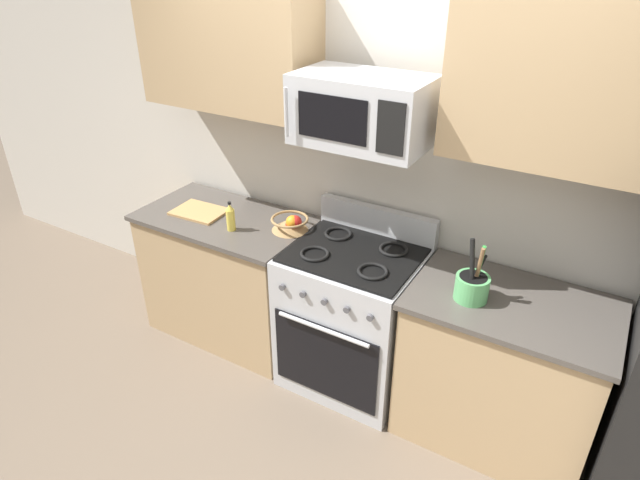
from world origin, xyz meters
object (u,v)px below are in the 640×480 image
object	(u,v)px
range_oven	(352,316)
microwave	(362,110)
utensil_crock	(472,286)
apple_loose	(291,225)
cutting_board	(199,212)
bottle_oil	(231,217)
fruit_basket	(291,223)

from	to	relation	value
range_oven	microwave	size ratio (longest dim) A/B	1.59
utensil_crock	apple_loose	world-z (taller)	utensil_crock
cutting_board	microwave	bearing A→B (deg)	3.38
utensil_crock	bottle_oil	distance (m)	1.50
utensil_crock	fruit_basket	size ratio (longest dim) A/B	1.43
fruit_basket	cutting_board	distance (m)	0.66
microwave	utensil_crock	bearing A→B (deg)	-8.98
cutting_board	fruit_basket	bearing A→B (deg)	9.09
range_oven	cutting_board	xyz separation A→B (m)	(-1.14, -0.04, 0.45)
utensil_crock	fruit_basket	xyz separation A→B (m)	(-1.18, 0.15, -0.03)
fruit_basket	bottle_oil	world-z (taller)	bottle_oil
apple_loose	bottle_oil	world-z (taller)	bottle_oil
range_oven	microwave	distance (m)	1.27
range_oven	cutting_board	world-z (taller)	range_oven
range_oven	microwave	bearing A→B (deg)	90.09
fruit_basket	apple_loose	xyz separation A→B (m)	(0.01, -0.01, -0.01)
fruit_basket	utensil_crock	bearing A→B (deg)	-7.16
range_oven	utensil_crock	size ratio (longest dim) A/B	3.25
range_oven	utensil_crock	bearing A→B (deg)	-6.68
range_oven	microwave	xyz separation A→B (m)	(-0.00, 0.03, 1.27)
range_oven	fruit_basket	size ratio (longest dim) A/B	4.64
fruit_basket	cutting_board	size ratio (longest dim) A/B	0.70
apple_loose	microwave	bearing A→B (deg)	-3.59
cutting_board	bottle_oil	xyz separation A→B (m)	(0.33, -0.08, 0.08)
range_oven	bottle_oil	world-z (taller)	bottle_oil
microwave	utensil_crock	distance (m)	1.04
utensil_crock	cutting_board	world-z (taller)	utensil_crock
microwave	cutting_board	distance (m)	1.41
apple_loose	cutting_board	world-z (taller)	apple_loose
fruit_basket	cutting_board	bearing A→B (deg)	-170.91
microwave	fruit_basket	world-z (taller)	microwave
microwave	fruit_basket	bearing A→B (deg)	175.52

